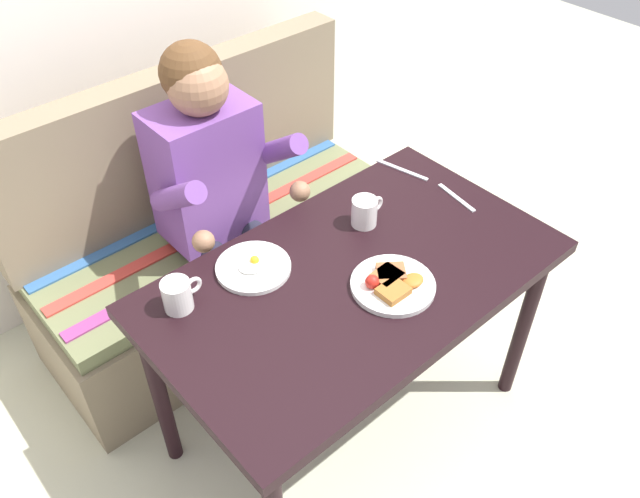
# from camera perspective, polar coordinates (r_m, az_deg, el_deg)

# --- Properties ---
(ground_plane) EXTENTS (8.00, 8.00, 0.00)m
(ground_plane) POSITION_cam_1_polar(r_m,az_deg,el_deg) (2.43, 2.42, -14.58)
(ground_plane) COLOR beige
(table) EXTENTS (1.20, 0.70, 0.73)m
(table) POSITION_cam_1_polar(r_m,az_deg,el_deg) (1.92, 2.96, -3.85)
(table) COLOR black
(table) RESTS_ON ground
(couch) EXTENTS (1.44, 0.56, 1.00)m
(couch) POSITION_cam_1_polar(r_m,az_deg,el_deg) (2.59, -9.02, 0.39)
(couch) COLOR #7C6C55
(couch) RESTS_ON ground
(person) EXTENTS (0.45, 0.61, 1.21)m
(person) POSITION_cam_1_polar(r_m,az_deg,el_deg) (2.19, -8.83, 5.50)
(person) COLOR #704290
(person) RESTS_ON ground
(plate_breakfast) EXTENTS (0.24, 0.24, 0.05)m
(plate_breakfast) POSITION_cam_1_polar(r_m,az_deg,el_deg) (1.82, 6.35, -3.02)
(plate_breakfast) COLOR white
(plate_breakfast) RESTS_ON table
(plate_eggs) EXTENTS (0.22, 0.22, 0.04)m
(plate_eggs) POSITION_cam_1_polar(r_m,az_deg,el_deg) (1.88, -5.85, -1.57)
(plate_eggs) COLOR white
(plate_eggs) RESTS_ON table
(coffee_mug) EXTENTS (0.12, 0.08, 0.09)m
(coffee_mug) POSITION_cam_1_polar(r_m,az_deg,el_deg) (1.78, -12.35, -3.91)
(coffee_mug) COLOR white
(coffee_mug) RESTS_ON table
(coffee_mug_second) EXTENTS (0.12, 0.08, 0.09)m
(coffee_mug_second) POSITION_cam_1_polar(r_m,az_deg,el_deg) (2.00, 3.96, 3.34)
(coffee_mug_second) COLOR white
(coffee_mug_second) RESTS_ON table
(fork) EXTENTS (0.04, 0.17, 0.00)m
(fork) POSITION_cam_1_polar(r_m,az_deg,el_deg) (2.17, 11.86, 4.43)
(fork) COLOR silver
(fork) RESTS_ON table
(knife) EXTENTS (0.06, 0.20, 0.00)m
(knife) POSITION_cam_1_polar(r_m,az_deg,el_deg) (2.27, 7.19, 6.90)
(knife) COLOR silver
(knife) RESTS_ON table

